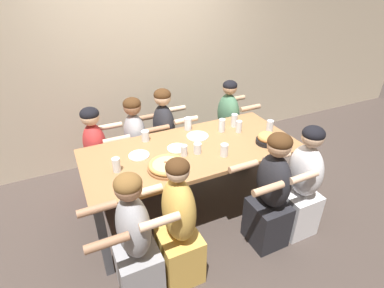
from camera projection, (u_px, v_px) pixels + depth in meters
ground_plane at (192, 209)px, 3.31m from camera, size 18.00×18.00×0.00m
restaurant_back_panel at (142, 37)px, 3.63m from camera, size 10.00×0.06×3.20m
dining_table at (192, 155)px, 2.97m from camera, size 2.10×0.95×0.78m
pizza_board_main at (167, 166)px, 2.61m from camera, size 0.35×0.35×0.06m
skillet_bowl at (267, 139)px, 2.99m from camera, size 0.32×0.22×0.12m
empty_plate_a at (198, 136)px, 3.13m from camera, size 0.23×0.23×0.02m
empty_plate_b at (177, 148)px, 2.92m from camera, size 0.19×0.19×0.02m
empty_plate_c at (139, 155)px, 2.80m from camera, size 0.19×0.19×0.02m
drinking_glass_a at (188, 125)px, 3.25m from camera, size 0.08×0.08×0.14m
drinking_glass_b at (222, 126)px, 3.21m from camera, size 0.07×0.07×0.14m
drinking_glass_c at (198, 149)px, 2.83m from camera, size 0.07×0.07×0.10m
drinking_glass_d at (234, 121)px, 3.32m from camera, size 0.07×0.07×0.14m
drinking_glass_e at (117, 166)px, 2.57m from camera, size 0.07×0.07×0.13m
drinking_glass_f at (270, 127)px, 3.21m from camera, size 0.07×0.07×0.13m
drinking_glass_g at (239, 127)px, 3.20m from camera, size 0.06×0.06×0.13m
drinking_glass_h at (224, 151)px, 2.79m from camera, size 0.07×0.07×0.12m
drinking_glass_i at (145, 136)px, 3.04m from camera, size 0.08×0.08×0.11m
drinking_glass_j at (184, 151)px, 2.79m from camera, size 0.06×0.06×0.11m
diner_near_midright at (271, 196)px, 2.67m from camera, size 0.51×0.40×1.17m
diner_far_center at (165, 140)px, 3.58m from camera, size 0.51×0.40×1.17m
diner_near_left at (135, 245)px, 2.21m from camera, size 0.51×0.40×1.16m
diner_far_midleft at (137, 148)px, 3.46m from camera, size 0.51×0.40×1.13m
diner_far_right at (228, 127)px, 3.91m from camera, size 0.51×0.40×1.15m
diner_near_right at (301, 187)px, 2.81m from camera, size 0.51×0.40×1.16m
diner_near_midleft at (179, 229)px, 2.34m from camera, size 0.51×0.40×1.18m
diner_far_left at (98, 158)px, 3.30m from camera, size 0.51×0.40×1.10m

